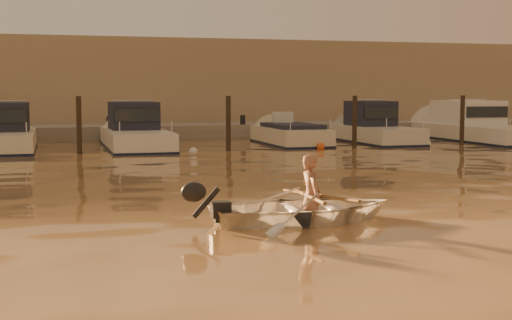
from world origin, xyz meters
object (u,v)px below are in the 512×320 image
object	(u,v)px
moored_boat_4	(376,128)
person	(311,197)
moored_boat_1	(6,134)
waterfront_building	(174,87)
moored_boat_3	(290,139)
dinghy	(305,209)
moored_boat_2	(135,132)
moored_boat_5	(477,126)

from	to	relation	value
moored_boat_4	person	bearing A→B (deg)	-118.79
moored_boat_4	moored_boat_1	bearing A→B (deg)	180.00
waterfront_building	moored_boat_3	bearing A→B (deg)	-75.09
dinghy	person	size ratio (longest dim) A/B	2.22
person	moored_boat_2	distance (m)	16.41
moored_boat_1	moored_boat_4	xyz separation A→B (m)	(14.78, 0.00, 0.00)
moored_boat_2	dinghy	bearing A→B (deg)	-86.61
moored_boat_2	moored_boat_3	xyz separation A→B (m)	(6.26, 0.00, -0.40)
moored_boat_4	moored_boat_5	size ratio (longest dim) A/B	0.72
moored_boat_1	moored_boat_3	bearing A→B (deg)	0.00
person	moored_boat_1	size ratio (longest dim) A/B	0.23
moored_boat_2	person	bearing A→B (deg)	-86.26
dinghy	moored_boat_5	world-z (taller)	moored_boat_5
moored_boat_5	waterfront_building	distance (m)	16.11
moored_boat_3	moored_boat_4	size ratio (longest dim) A/B	0.92
moored_boat_1	waterfront_building	world-z (taller)	waterfront_building
dinghy	moored_boat_4	distance (m)	18.74
person	moored_boat_3	distance (m)	17.18
moored_boat_2	moored_boat_5	world-z (taller)	same
person	moored_boat_5	size ratio (longest dim) A/B	0.16
moored_boat_1	moored_boat_2	distance (m)	4.71
moored_boat_2	moored_boat_3	size ratio (longest dim) A/B	1.29
moored_boat_5	moored_boat_2	bearing A→B (deg)	180.00
dinghy	moored_boat_2	size ratio (longest dim) A/B	0.42
moored_boat_3	moored_boat_4	xyz separation A→B (m)	(3.81, 0.00, 0.40)
moored_boat_1	moored_boat_5	world-z (taller)	same
dinghy	moored_boat_5	bearing A→B (deg)	-44.20
moored_boat_4	waterfront_building	size ratio (longest dim) A/B	0.14
moored_boat_5	moored_boat_1	bearing A→B (deg)	180.00
dinghy	moored_boat_5	xyz separation A→B (m)	(13.99, 16.38, 0.42)
person	waterfront_building	xyz separation A→B (m)	(2.26, 27.38, 1.99)
person	moored_boat_2	size ratio (longest dim) A/B	0.19
dinghy	moored_boat_1	bearing A→B (deg)	15.42
dinghy	moored_boat_3	size ratio (longest dim) A/B	0.55
dinghy	moored_boat_1	size ratio (longest dim) A/B	0.51
moored_boat_5	moored_boat_4	bearing A→B (deg)	180.00
person	moored_boat_5	world-z (taller)	moored_boat_5
dinghy	person	xyz separation A→B (m)	(0.10, 0.01, 0.20)
moored_boat_3	moored_boat_5	size ratio (longest dim) A/B	0.66
dinghy	waterfront_building	distance (m)	27.57
dinghy	moored_boat_5	distance (m)	21.55
moored_boat_2	moored_boat_4	xyz separation A→B (m)	(10.07, 0.00, 0.00)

